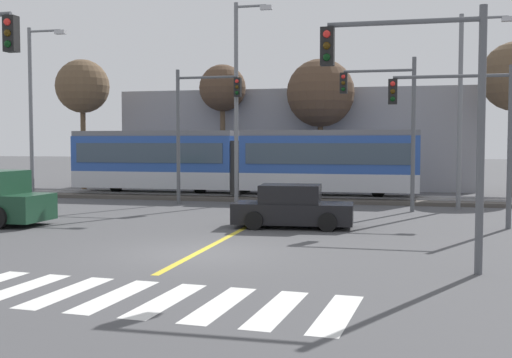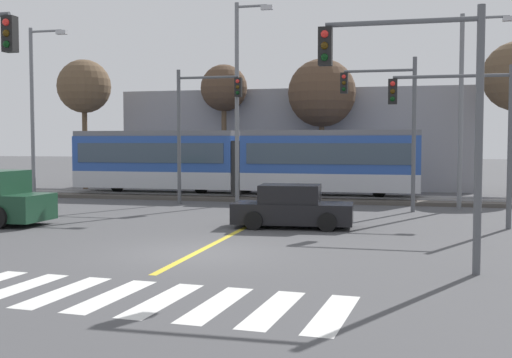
{
  "view_description": "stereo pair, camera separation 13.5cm",
  "coord_description": "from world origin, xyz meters",
  "px_view_note": "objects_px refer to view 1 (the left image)",
  "views": [
    {
      "loc": [
        5.59,
        -16.45,
        3.04
      ],
      "look_at": [
        -0.12,
        7.43,
        1.6
      ],
      "focal_mm": 45.0,
      "sensor_mm": 36.0,
      "label": 1
    },
    {
      "loc": [
        5.73,
        -16.42,
        3.04
      ],
      "look_at": [
        -0.12,
        7.43,
        1.6
      ],
      "focal_mm": 45.0,
      "sensor_mm": 36.0,
      "label": 2
    }
  ],
  "objects_px": {
    "sedan_crossing": "(293,208)",
    "street_lamp_centre": "(239,93)",
    "traffic_light_near_right": "(425,96)",
    "bare_tree_west": "(223,89)",
    "traffic_light_mid_right": "(465,119)",
    "traffic_light_far_left": "(198,116)",
    "street_lamp_west": "(34,103)",
    "street_lamp_east": "(465,99)",
    "bare_tree_east": "(321,93)",
    "bare_tree_far_west": "(82,87)",
    "traffic_light_far_right": "(390,113)",
    "light_rail_tram": "(241,160)"
  },
  "relations": [
    {
      "from": "bare_tree_west",
      "to": "bare_tree_far_west",
      "type": "bearing_deg",
      "value": -164.38
    },
    {
      "from": "traffic_light_near_right",
      "to": "bare_tree_west",
      "type": "height_order",
      "value": "bare_tree_west"
    },
    {
      "from": "traffic_light_mid_right",
      "to": "bare_tree_far_west",
      "type": "height_order",
      "value": "bare_tree_far_west"
    },
    {
      "from": "traffic_light_near_right",
      "to": "street_lamp_centre",
      "type": "bearing_deg",
      "value": 119.89
    },
    {
      "from": "traffic_light_near_right",
      "to": "traffic_light_mid_right",
      "type": "bearing_deg",
      "value": 79.31
    },
    {
      "from": "traffic_light_far_right",
      "to": "bare_tree_east",
      "type": "xyz_separation_m",
      "value": [
        -4.38,
        10.08,
        1.63
      ]
    },
    {
      "from": "light_rail_tram",
      "to": "street_lamp_centre",
      "type": "height_order",
      "value": "street_lamp_centre"
    },
    {
      "from": "sedan_crossing",
      "to": "bare_tree_west",
      "type": "relative_size",
      "value": 0.55
    },
    {
      "from": "street_lamp_west",
      "to": "traffic_light_mid_right",
      "type": "bearing_deg",
      "value": -16.96
    },
    {
      "from": "traffic_light_far_left",
      "to": "street_lamp_centre",
      "type": "distance_m",
      "value": 2.27
    },
    {
      "from": "sedan_crossing",
      "to": "street_lamp_west",
      "type": "height_order",
      "value": "street_lamp_west"
    },
    {
      "from": "traffic_light_near_right",
      "to": "street_lamp_west",
      "type": "xyz_separation_m",
      "value": [
        -19.48,
        14.73,
        0.97
      ]
    },
    {
      "from": "sedan_crossing",
      "to": "street_lamp_centre",
      "type": "xyz_separation_m",
      "value": [
        -3.96,
        7.5,
        4.65
      ]
    },
    {
      "from": "sedan_crossing",
      "to": "traffic_light_mid_right",
      "type": "relative_size",
      "value": 0.76
    },
    {
      "from": "traffic_light_far_left",
      "to": "light_rail_tram",
      "type": "bearing_deg",
      "value": 71.36
    },
    {
      "from": "sedan_crossing",
      "to": "traffic_light_far_right",
      "type": "distance_m",
      "value": 7.8
    },
    {
      "from": "traffic_light_far_right",
      "to": "bare_tree_far_west",
      "type": "height_order",
      "value": "bare_tree_far_west"
    },
    {
      "from": "sedan_crossing",
      "to": "traffic_light_near_right",
      "type": "xyz_separation_m",
      "value": [
        4.32,
        -6.9,
        3.38
      ]
    },
    {
      "from": "bare_tree_east",
      "to": "bare_tree_far_west",
      "type": "bearing_deg",
      "value": -172.13
    },
    {
      "from": "street_lamp_west",
      "to": "bare_tree_west",
      "type": "height_order",
      "value": "street_lamp_west"
    },
    {
      "from": "traffic_light_far_right",
      "to": "traffic_light_near_right",
      "type": "bearing_deg",
      "value": -84.84
    },
    {
      "from": "bare_tree_east",
      "to": "traffic_light_mid_right",
      "type": "bearing_deg",
      "value": -64.34
    },
    {
      "from": "traffic_light_near_right",
      "to": "street_lamp_east",
      "type": "relative_size",
      "value": 0.71
    },
    {
      "from": "traffic_light_far_left",
      "to": "street_lamp_west",
      "type": "xyz_separation_m",
      "value": [
        -9.23,
        0.62,
        0.8
      ]
    },
    {
      "from": "street_lamp_east",
      "to": "bare_tree_east",
      "type": "height_order",
      "value": "street_lamp_east"
    },
    {
      "from": "bare_tree_far_west",
      "to": "bare_tree_east",
      "type": "bearing_deg",
      "value": 7.87
    },
    {
      "from": "sedan_crossing",
      "to": "traffic_light_far_left",
      "type": "height_order",
      "value": "traffic_light_far_left"
    },
    {
      "from": "traffic_light_near_right",
      "to": "bare_tree_far_west",
      "type": "relative_size",
      "value": 0.75
    },
    {
      "from": "traffic_light_far_left",
      "to": "street_lamp_west",
      "type": "height_order",
      "value": "street_lamp_west"
    },
    {
      "from": "street_lamp_west",
      "to": "street_lamp_centre",
      "type": "bearing_deg",
      "value": -1.71
    },
    {
      "from": "traffic_light_mid_right",
      "to": "bare_tree_west",
      "type": "relative_size",
      "value": 0.72
    },
    {
      "from": "traffic_light_mid_right",
      "to": "traffic_light_far_right",
      "type": "relative_size",
      "value": 0.85
    },
    {
      "from": "traffic_light_far_left",
      "to": "bare_tree_far_west",
      "type": "bearing_deg",
      "value": 144.66
    },
    {
      "from": "street_lamp_centre",
      "to": "street_lamp_east",
      "type": "xyz_separation_m",
      "value": [
        10.33,
        0.21,
        -0.43
      ]
    },
    {
      "from": "traffic_light_near_right",
      "to": "traffic_light_far_left",
      "type": "bearing_deg",
      "value": 125.98
    },
    {
      "from": "sedan_crossing",
      "to": "bare_tree_west",
      "type": "height_order",
      "value": "bare_tree_west"
    },
    {
      "from": "traffic_light_mid_right",
      "to": "bare_tree_west",
      "type": "xyz_separation_m",
      "value": [
        -13.35,
        15.16,
        2.48
      ]
    },
    {
      "from": "sedan_crossing",
      "to": "street_lamp_west",
      "type": "xyz_separation_m",
      "value": [
        -15.16,
        7.83,
        4.36
      ]
    },
    {
      "from": "light_rail_tram",
      "to": "traffic_light_far_right",
      "type": "relative_size",
      "value": 2.78
    },
    {
      "from": "light_rail_tram",
      "to": "bare_tree_far_west",
      "type": "distance_m",
      "value": 12.43
    },
    {
      "from": "light_rail_tram",
      "to": "street_lamp_east",
      "type": "height_order",
      "value": "street_lamp_east"
    },
    {
      "from": "traffic_light_far_right",
      "to": "street_lamp_centre",
      "type": "distance_m",
      "value": 7.29
    },
    {
      "from": "traffic_light_mid_right",
      "to": "street_lamp_west",
      "type": "xyz_separation_m",
      "value": [
        -21.05,
        6.42,
        1.22
      ]
    },
    {
      "from": "traffic_light_mid_right",
      "to": "bare_tree_east",
      "type": "height_order",
      "value": "bare_tree_east"
    },
    {
      "from": "bare_tree_east",
      "to": "traffic_light_near_right",
      "type": "bearing_deg",
      "value": -76.5
    },
    {
      "from": "traffic_light_near_right",
      "to": "street_lamp_east",
      "type": "distance_m",
      "value": 14.77
    },
    {
      "from": "traffic_light_far_right",
      "to": "traffic_light_near_right",
      "type": "height_order",
      "value": "traffic_light_far_right"
    },
    {
      "from": "bare_tree_west",
      "to": "bare_tree_east",
      "type": "bearing_deg",
      "value": -2.98
    },
    {
      "from": "traffic_light_near_right",
      "to": "street_lamp_east",
      "type": "bearing_deg",
      "value": 82.0
    },
    {
      "from": "traffic_light_mid_right",
      "to": "sedan_crossing",
      "type": "bearing_deg",
      "value": -166.47
    }
  ]
}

